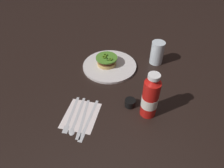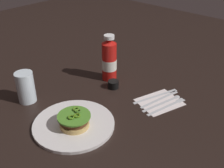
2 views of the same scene
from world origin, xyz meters
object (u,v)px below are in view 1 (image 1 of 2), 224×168
(dinner_plate, at_px, (110,66))
(condiment_cup, at_px, (130,103))
(steak_knife, at_px, (88,122))
(water_glass, at_px, (157,53))
(spoon_utensil, at_px, (76,120))
(napkin, at_px, (81,115))
(fork_utensil, at_px, (70,117))
(ketchup_bottle, at_px, (150,98))
(burger_sandwich, at_px, (107,61))
(butter_knife, at_px, (83,120))

(dinner_plate, xyz_separation_m, condiment_cup, (0.29, 0.07, 0.01))
(steak_knife, bearing_deg, dinner_plate, 162.82)
(water_glass, bearing_deg, spoon_utensil, -48.51)
(steak_knife, bearing_deg, napkin, -141.71)
(fork_utensil, relative_size, steak_knife, 0.92)
(dinner_plate, xyz_separation_m, fork_utensil, (0.34, -0.19, -0.00))
(water_glass, relative_size, steak_knife, 0.60)
(ketchup_bottle, relative_size, condiment_cup, 4.44)
(water_glass, relative_size, spoon_utensil, 0.65)
(burger_sandwich, relative_size, fork_utensil, 0.59)
(water_glass, relative_size, fork_utensil, 0.65)
(burger_sandwich, height_order, steak_knife, burger_sandwich)
(dinner_plate, height_order, spoon_utensil, dinner_plate)
(burger_sandwich, xyz_separation_m, spoon_utensil, (0.37, -0.15, -0.03))
(butter_knife, bearing_deg, water_glass, 133.80)
(dinner_plate, distance_m, burger_sandwich, 0.03)
(burger_sandwich, xyz_separation_m, ketchup_bottle, (0.35, 0.16, 0.06))
(condiment_cup, bearing_deg, napkin, -79.27)
(fork_utensil, bearing_deg, ketchup_bottle, 89.68)
(ketchup_bottle, xyz_separation_m, napkin, (-0.01, -0.29, -0.10))
(burger_sandwich, distance_m, spoon_utensil, 0.40)
(napkin, height_order, fork_utensil, fork_utensil)
(dinner_plate, relative_size, fork_utensil, 1.50)
(dinner_plate, relative_size, steak_knife, 1.38)
(condiment_cup, bearing_deg, burger_sandwich, -163.91)
(water_glass, relative_size, napkin, 0.77)
(water_glass, distance_m, butter_knife, 0.56)
(dinner_plate, height_order, ketchup_bottle, ketchup_bottle)
(ketchup_bottle, distance_m, butter_knife, 0.29)
(ketchup_bottle, distance_m, water_glass, 0.38)
(spoon_utensil, bearing_deg, water_glass, 131.49)
(napkin, relative_size, steak_knife, 0.78)
(butter_knife, bearing_deg, condiment_cup, 108.81)
(butter_knife, bearing_deg, spoon_utensil, -99.47)
(dinner_plate, distance_m, butter_knife, 0.39)
(burger_sandwich, bearing_deg, dinner_plate, 61.93)
(condiment_cup, xyz_separation_m, spoon_utensil, (0.07, -0.24, -0.01))
(water_glass, distance_m, spoon_utensil, 0.58)
(water_glass, xyz_separation_m, butter_knife, (0.39, -0.40, -0.06))
(water_glass, xyz_separation_m, condiment_cup, (0.31, -0.19, -0.05))
(condiment_cup, height_order, fork_utensil, condiment_cup)
(dinner_plate, xyz_separation_m, water_glass, (-0.02, 0.26, 0.06))
(fork_utensil, relative_size, spoon_utensil, 0.99)
(ketchup_bottle, height_order, napkin, ketchup_bottle)
(ketchup_bottle, bearing_deg, condiment_cup, -125.28)
(dinner_plate, relative_size, ketchup_bottle, 1.37)
(fork_utensil, relative_size, butter_knife, 0.95)
(napkin, bearing_deg, butter_knife, 14.99)
(water_glass, bearing_deg, condiment_cup, -31.51)
(water_glass, height_order, butter_knife, water_glass)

